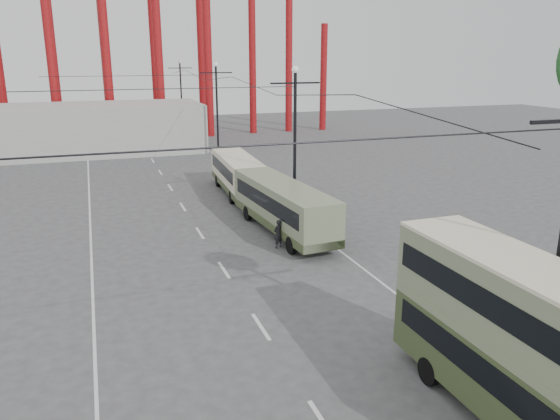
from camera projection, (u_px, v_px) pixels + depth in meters
name	position (u px, v px, depth m)	size (l,w,h in m)	color
ground	(328.00, 379.00, 17.37)	(160.00, 160.00, 0.00)	#464648
road_markings	(191.00, 216.00, 35.01)	(12.52, 120.00, 0.01)	silver
lamp_post_mid	(295.00, 142.00, 34.22)	(3.20, 0.44, 9.32)	black
lamp_post_far	(217.00, 110.00, 54.22)	(3.20, 0.44, 9.32)	black
lamp_post_distant	(181.00, 95.00, 74.22)	(3.20, 0.44, 9.32)	black
fairground_shed	(95.00, 128.00, 57.53)	(22.00, 10.00, 5.00)	#A3A39E
double_decker_bus	(522.00, 339.00, 14.44)	(2.34, 8.91, 4.77)	#394726
single_decker_green	(283.00, 205.00, 31.31)	(3.14, 10.34, 2.88)	gray
single_decker_cream	(237.00, 172.00, 40.39)	(2.67, 9.06, 2.79)	beige
pedestrian	(278.00, 234.00, 29.00)	(0.57, 0.37, 1.55)	black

